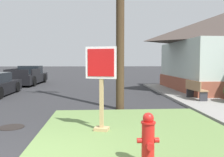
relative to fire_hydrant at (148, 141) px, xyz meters
The scene contains 7 objects.
grass_corner_patch 2.11m from the fire_hydrant, 85.58° to the left, with size 5.00×5.59×0.08m, color #668447.
sidewalk_strip 7.28m from the fire_hydrant, 57.96° to the left, with size 2.20×16.46×0.12m, color gray.
fire_hydrant is the anchor object (origin of this frame).
stop_sign 2.39m from the fire_hydrant, 109.16° to the left, with size 0.78×0.38×2.17m.
manhole_cover 4.42m from the fire_hydrant, 138.46° to the left, with size 0.70×0.70×0.02m, color black.
pickup_truck_black 17.14m from the fire_hydrant, 111.74° to the left, with size 2.14×5.47×1.48m.
street_bench 7.77m from the fire_hydrant, 61.61° to the left, with size 0.53×1.43×0.85m.
Camera 1 is at (1.29, -4.26, 1.88)m, focal length 38.89 mm.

